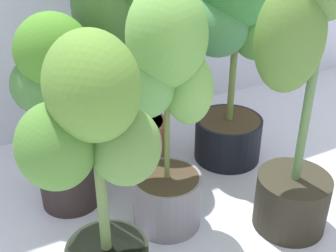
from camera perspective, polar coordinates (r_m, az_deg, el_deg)
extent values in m
plane|color=silver|center=(1.48, 3.00, -13.85)|extent=(8.00, 8.00, 0.00)
cylinder|color=#2E2323|center=(1.59, -12.49, -6.55)|extent=(0.21, 0.21, 0.19)
cylinder|color=#412F18|center=(1.54, -12.84, -3.92)|extent=(0.19, 0.19, 0.02)
cylinder|color=#677346|center=(1.44, -13.78, 3.31)|extent=(0.03, 0.03, 0.42)
ellipsoid|color=#468326|center=(1.38, -14.56, 9.24)|extent=(0.30, 0.28, 0.24)
ellipsoid|color=#467739|center=(1.43, -16.50, 4.92)|extent=(0.22, 0.22, 0.18)
ellipsoid|color=#498736|center=(1.43, -10.57, 4.97)|extent=(0.20, 0.20, 0.18)
ellipsoid|color=#4E8126|center=(1.41, -12.63, 0.97)|extent=(0.15, 0.15, 0.15)
cylinder|color=black|center=(1.81, 7.67, -1.55)|extent=(0.27, 0.27, 0.18)
cylinder|color=#453523|center=(1.77, 7.84, 0.69)|extent=(0.24, 0.24, 0.02)
cylinder|color=olive|center=(1.64, 8.58, 10.36)|extent=(0.03, 0.03, 0.61)
ellipsoid|color=#427E47|center=(1.60, 6.50, 12.75)|extent=(0.32, 0.31, 0.23)
ellipsoid|color=#4F8A38|center=(1.66, 11.46, 12.09)|extent=(0.28, 0.28, 0.23)
cylinder|color=#92523C|center=(1.78, -4.48, -1.87)|extent=(0.26, 0.26, 0.18)
cylinder|color=#463223|center=(1.74, -4.58, 0.47)|extent=(0.24, 0.24, 0.02)
cylinder|color=#5C813F|center=(1.59, -5.12, 12.21)|extent=(0.02, 0.02, 0.73)
ellipsoid|color=#487237|center=(1.56, -8.11, 15.04)|extent=(0.24, 0.25, 0.33)
ellipsoid|color=#467732|center=(1.60, -1.95, 14.51)|extent=(0.22, 0.22, 0.32)
cylinder|color=#422B1F|center=(1.18, -7.85, -15.38)|extent=(0.20, 0.20, 0.02)
cylinder|color=#5E7941|center=(1.02, -8.84, -4.86)|extent=(0.03, 0.03, 0.51)
ellipsoid|color=#578631|center=(0.93, -9.74, 5.07)|extent=(0.20, 0.23, 0.24)
ellipsoid|color=#4B7E30|center=(0.99, -14.16, -2.54)|extent=(0.24, 0.24, 0.20)
ellipsoid|color=#59853C|center=(1.00, -5.37, -2.70)|extent=(0.17, 0.16, 0.19)
cylinder|color=slate|center=(1.47, -0.12, -9.41)|extent=(0.22, 0.22, 0.18)
cylinder|color=#403222|center=(1.42, -0.12, -6.77)|extent=(0.20, 0.20, 0.02)
cylinder|color=olive|center=(1.28, -0.14, 2.98)|extent=(0.02, 0.02, 0.52)
ellipsoid|color=#6CA94A|center=(1.20, -0.15, 11.45)|extent=(0.31, 0.31, 0.29)
ellipsoid|color=#69A853|center=(1.24, -3.59, 5.31)|extent=(0.25, 0.26, 0.20)
ellipsoid|color=#74AF4E|center=(1.27, 2.59, 4.86)|extent=(0.15, 0.17, 0.22)
cylinder|color=#2C281C|center=(1.51, 15.51, -9.28)|extent=(0.23, 0.23, 0.19)
cylinder|color=#43291A|center=(1.46, 15.95, -6.62)|extent=(0.21, 0.21, 0.02)
cylinder|color=#5A7E48|center=(1.28, 18.25, 7.21)|extent=(0.03, 0.03, 0.74)
ellipsoid|color=#537931|center=(1.21, 15.35, 10.82)|extent=(0.20, 0.18, 0.30)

